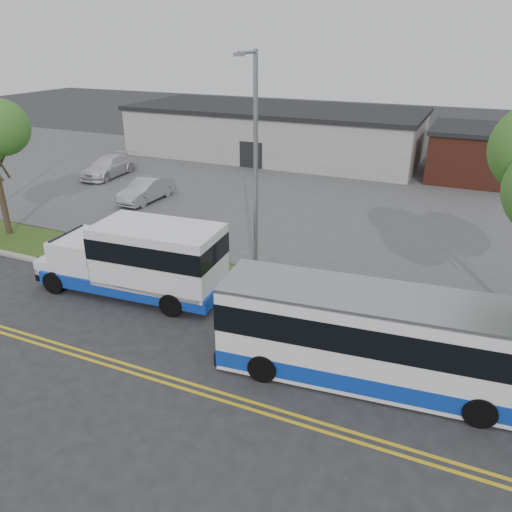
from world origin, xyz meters
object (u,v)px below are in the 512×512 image
at_px(streetlight_near, 255,170).
at_px(parked_car_a, 146,190).
at_px(transit_bus, 393,341).
at_px(shuttle_bus, 142,257).
at_px(pedestrian, 142,245).
at_px(parked_car_b, 108,166).

height_order(streetlight_near, parked_car_a, streetlight_near).
bearing_deg(streetlight_near, parked_car_a, 143.99).
bearing_deg(transit_bus, streetlight_near, 142.61).
distance_m(streetlight_near, shuttle_bus, 5.85).
height_order(transit_bus, pedestrian, transit_bus).
bearing_deg(transit_bus, parked_car_b, 140.38).
relative_size(shuttle_bus, transit_bus, 0.76).
bearing_deg(pedestrian, parked_car_a, -61.32).
bearing_deg(streetlight_near, parked_car_b, 145.19).
height_order(shuttle_bus, parked_car_b, shuttle_bus).
relative_size(transit_bus, parked_car_a, 2.47).
relative_size(streetlight_near, transit_bus, 0.86).
xyz_separation_m(shuttle_bus, parked_car_a, (-7.40, 10.53, -0.84)).
relative_size(streetlight_near, shuttle_bus, 1.14).
distance_m(pedestrian, parked_car_a, 9.58).
relative_size(shuttle_bus, parked_car_b, 1.61).
height_order(shuttle_bus, parked_car_a, shuttle_bus).
bearing_deg(transit_bus, pedestrian, 154.97).
relative_size(pedestrian, parked_car_b, 0.31).
xyz_separation_m(streetlight_near, pedestrian, (-6.12, 0.46, -4.34)).
bearing_deg(parked_car_b, pedestrian, -49.10).
bearing_deg(streetlight_near, transit_bus, -31.81).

